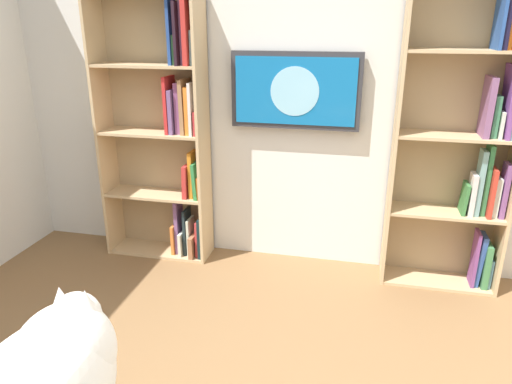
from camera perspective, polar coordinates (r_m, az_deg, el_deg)
wall_back at (r=3.50m, az=5.15°, el=12.55°), size 4.52×0.06×2.70m
bookshelf_left at (r=3.41m, az=24.45°, el=6.40°), size 0.78×0.28×2.17m
bookshelf_right at (r=3.66m, az=-10.80°, el=7.04°), size 0.83×0.28×2.00m
wall_mounted_tv at (r=3.42m, az=4.79°, el=12.12°), size 0.92×0.07×0.54m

